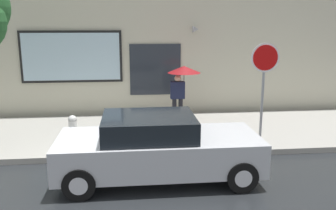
{
  "coord_description": "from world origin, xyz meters",
  "views": [
    {
      "loc": [
        0.84,
        -7.42,
        3.32
      ],
      "look_at": [
        1.8,
        1.8,
        1.2
      ],
      "focal_mm": 38.55,
      "sensor_mm": 36.0,
      "label": 1
    }
  ],
  "objects_px": {
    "fire_hydrant": "(73,130)",
    "pedestrian_with_umbrella": "(182,77)",
    "stop_sign": "(264,73)",
    "parked_car": "(157,148)"
  },
  "relations": [
    {
      "from": "fire_hydrant",
      "to": "pedestrian_with_umbrella",
      "type": "xyz_separation_m",
      "value": [
        3.19,
        1.96,
        1.09
      ]
    },
    {
      "from": "pedestrian_with_umbrella",
      "to": "stop_sign",
      "type": "distance_m",
      "value": 2.94
    },
    {
      "from": "fire_hydrant",
      "to": "stop_sign",
      "type": "height_order",
      "value": "stop_sign"
    },
    {
      "from": "parked_car",
      "to": "stop_sign",
      "type": "relative_size",
      "value": 1.61
    },
    {
      "from": "stop_sign",
      "to": "parked_car",
      "type": "bearing_deg",
      "value": -149.72
    },
    {
      "from": "parked_car",
      "to": "stop_sign",
      "type": "distance_m",
      "value": 3.65
    },
    {
      "from": "parked_car",
      "to": "pedestrian_with_umbrella",
      "type": "distance_m",
      "value": 4.24
    },
    {
      "from": "pedestrian_with_umbrella",
      "to": "stop_sign",
      "type": "bearing_deg",
      "value": -51.2
    },
    {
      "from": "parked_car",
      "to": "pedestrian_with_umbrella",
      "type": "height_order",
      "value": "pedestrian_with_umbrella"
    },
    {
      "from": "pedestrian_with_umbrella",
      "to": "stop_sign",
      "type": "relative_size",
      "value": 0.69
    }
  ]
}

